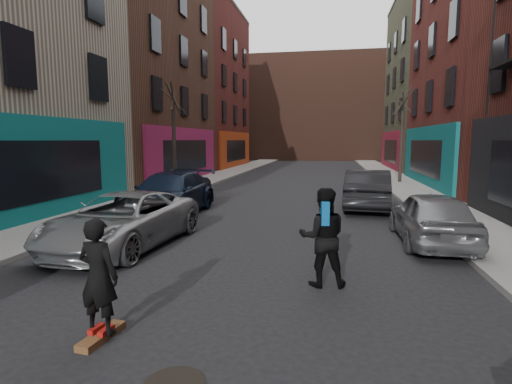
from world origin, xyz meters
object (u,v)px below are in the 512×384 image
at_px(tree_right_far, 402,127).
at_px(parked_right_end, 368,189).
at_px(skateboarder, 98,276).
at_px(tree_left_far, 174,127).
at_px(parked_left_far, 124,220).
at_px(manhole, 174,384).
at_px(parked_right_far, 431,217).
at_px(parked_left_end, 169,194).
at_px(pedestrian, 323,237).
at_px(skateboard, 102,336).

distance_m(tree_right_far, parked_right_end, 10.46).
bearing_deg(skateboarder, tree_left_far, -65.24).
height_order(parked_left_far, manhole, parked_left_far).
relative_size(parked_left_far, parked_right_far, 1.20).
bearing_deg(skateboarder, parked_left_end, -66.65).
bearing_deg(skateboarder, parked_right_far, -125.69).
distance_m(parked_left_far, pedestrian, 5.37).
bearing_deg(tree_right_far, parked_left_far, -119.20).
xyz_separation_m(tree_left_far, tree_right_far, (12.40, 6.00, 0.15)).
bearing_deg(pedestrian, tree_left_far, -65.67).
xyz_separation_m(tree_left_far, parked_left_end, (2.40, -6.45, -2.61)).
relative_size(tree_left_far, manhole, 9.29).
bearing_deg(parked_right_far, tree_right_far, -96.33).
height_order(tree_left_far, skateboarder, tree_left_far).
xyz_separation_m(parked_left_far, skateboard, (2.12, -4.50, -0.64)).
bearing_deg(parked_right_far, parked_left_far, 12.81).
distance_m(parked_left_end, parked_right_end, 7.72).
bearing_deg(parked_right_far, tree_left_far, -40.12).
bearing_deg(skateboard, parked_right_far, 54.31).
relative_size(parked_left_end, parked_right_end, 1.13).
distance_m(parked_left_end, manhole, 10.51).
distance_m(tree_left_far, skateboard, 16.49).
bearing_deg(skateboard, tree_left_far, 114.76).
relative_size(skateboard, manhole, 1.14).
distance_m(parked_left_end, skateboard, 9.31).
xyz_separation_m(parked_right_far, skateboarder, (-5.65, -6.29, 0.19)).
xyz_separation_m(tree_left_far, manhole, (6.49, -16.10, -3.37)).
height_order(parked_right_far, skateboarder, skateboarder).
distance_m(tree_right_far, manhole, 23.15).
bearing_deg(pedestrian, parked_left_end, -55.83).
bearing_deg(parked_left_far, parked_right_far, 17.01).
relative_size(skateboarder, manhole, 2.28).
xyz_separation_m(skateboarder, pedestrian, (2.92, 2.66, 0.03)).
bearing_deg(parked_right_end, manhole, 81.15).
relative_size(parked_right_far, manhole, 5.91).
bearing_deg(tree_right_far, parked_right_end, -106.04).
distance_m(parked_left_far, parked_left_end, 4.41).
relative_size(parked_left_end, parked_right_far, 1.28).
height_order(skateboard, pedestrian, pedestrian).
height_order(parked_right_far, pedestrian, pedestrian).
bearing_deg(skateboard, tree_right_far, 77.43).
height_order(parked_right_far, parked_right_end, parked_right_end).
relative_size(parked_left_far, parked_right_end, 1.06).
bearing_deg(parked_right_end, parked_left_far, 52.41).
distance_m(parked_left_end, pedestrian, 8.39).
bearing_deg(manhole, parked_left_end, 112.99).
xyz_separation_m(parked_right_far, parked_right_end, (-1.16, 5.34, 0.07)).
height_order(parked_right_end, manhole, parked_right_end).
bearing_deg(tree_left_far, skateboard, -71.51).
xyz_separation_m(tree_right_far, pedestrian, (-4.36, -18.66, -2.60)).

